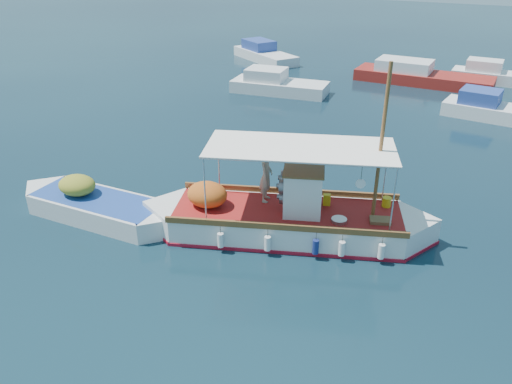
% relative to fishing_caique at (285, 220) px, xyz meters
% --- Properties ---
extents(ground, '(160.00, 160.00, 0.00)m').
position_rel_fishing_caique_xyz_m(ground, '(0.33, -0.39, -0.57)').
color(ground, black).
rests_on(ground, ground).
extents(fishing_caique, '(9.91, 5.29, 6.42)m').
position_rel_fishing_caique_xyz_m(fishing_caique, '(0.00, 0.00, 0.00)').
color(fishing_caique, white).
rests_on(fishing_caique, ground).
extents(dinghy, '(7.16, 2.16, 1.75)m').
position_rel_fishing_caique_xyz_m(dinghy, '(-6.84, -2.11, -0.20)').
color(dinghy, white).
rests_on(dinghy, ground).
extents(bg_boat_nw, '(6.75, 3.19, 1.80)m').
position_rel_fishing_caique_xyz_m(bg_boat_nw, '(-8.07, 16.69, -0.07)').
color(bg_boat_nw, silver).
rests_on(bg_boat_nw, ground).
extents(bg_boat_n, '(9.71, 3.02, 1.80)m').
position_rel_fishing_caique_xyz_m(bg_boat_n, '(0.14, 23.71, -0.07)').
color(bg_boat_n, maroon).
rests_on(bg_boat_n, ground).
extents(bg_boat_ne, '(5.59, 2.80, 1.80)m').
position_rel_fishing_caique_xyz_m(bg_boat_ne, '(5.40, 17.40, -0.07)').
color(bg_boat_ne, silver).
rests_on(bg_boat_ne, ground).
extents(bg_boat_far_w, '(7.26, 5.70, 1.80)m').
position_rel_fishing_caique_xyz_m(bg_boat_far_w, '(-13.45, 25.61, -0.07)').
color(bg_boat_far_w, silver).
rests_on(bg_boat_far_w, ground).
extents(bg_boat_far_n, '(6.08, 2.14, 1.80)m').
position_rel_fishing_caique_xyz_m(bg_boat_far_n, '(4.97, 26.36, -0.07)').
color(bg_boat_far_n, silver).
rests_on(bg_boat_far_n, ground).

